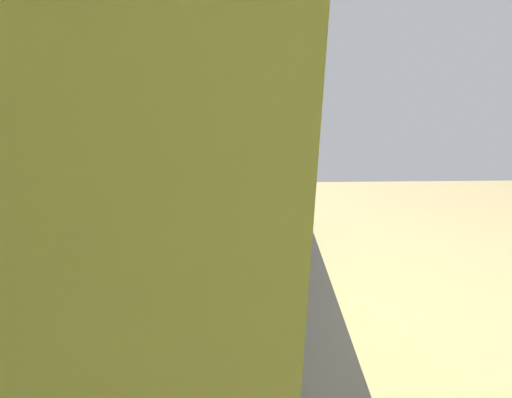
{
  "coord_description": "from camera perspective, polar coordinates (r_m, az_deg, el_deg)",
  "views": [
    {
      "loc": [
        -1.63,
        1.3,
        1.79
      ],
      "look_at": [
        -0.68,
        1.28,
        1.37
      ],
      "focal_mm": 24.71,
      "sensor_mm": 36.0,
      "label": 1
    }
  ],
  "objects": [
    {
      "name": "bowl",
      "position": [
        1.41,
        3.96,
        -14.82
      ],
      "size": [
        0.14,
        0.14,
        0.05
      ],
      "color": "#D84C47",
      "rests_on": "counter_run"
    },
    {
      "name": "kettle",
      "position": [
        2.42,
        1.61,
        3.24
      ],
      "size": [
        0.15,
        0.11,
        0.15
      ],
      "color": "red",
      "rests_on": "counter_run"
    },
    {
      "name": "wall_back",
      "position": [
        1.71,
        -13.64,
        10.34
      ],
      "size": [
        3.88,
        0.12,
        2.82
      ],
      "primitive_type": "cube",
      "color": "beige",
      "rests_on": "ground_plane"
    },
    {
      "name": "upper_cabinets",
      "position": [
        1.24,
        -8.24,
        23.68
      ],
      "size": [
        2.17,
        0.33,
        0.6
      ],
      "color": "#C6C75E"
    },
    {
      "name": "ground_plane",
      "position": [
        2.75,
        29.43,
        -20.64
      ],
      "size": [
        6.02,
        6.02,
        0.0
      ],
      "primitive_type": "plane",
      "color": "tan"
    },
    {
      "name": "counter_run",
      "position": [
        1.83,
        -0.53,
        -23.8
      ],
      "size": [
        2.96,
        0.66,
        0.88
      ],
      "color": "#CDC061",
      "rests_on": "ground_plane"
    },
    {
      "name": "oven_range",
      "position": [
        3.33,
        -0.89,
        0.1
      ],
      "size": [
        0.68,
        0.65,
        1.06
      ],
      "color": "#B7BABF",
      "rests_on": "ground_plane"
    },
    {
      "name": "microwave",
      "position": [
        1.88,
        -1.35,
        -0.2
      ],
      "size": [
        0.52,
        0.36,
        0.29
      ],
      "color": "#B7BABF",
      "rests_on": "counter_run"
    }
  ]
}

